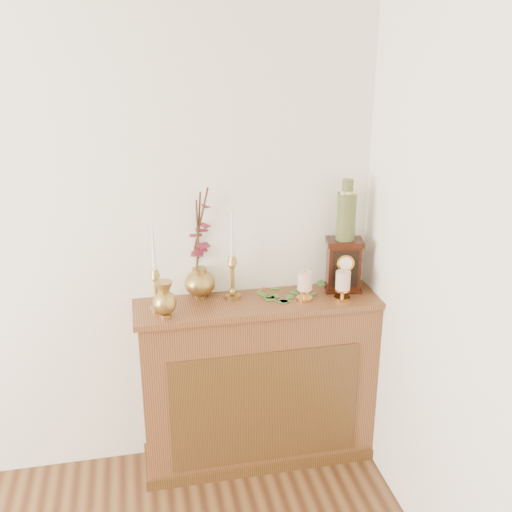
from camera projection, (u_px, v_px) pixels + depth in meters
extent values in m
cube|color=brown|center=(259.00, 384.00, 3.13)|extent=(1.20, 0.30, 0.90)
cube|color=brown|center=(265.00, 408.00, 3.01)|extent=(0.96, 0.01, 0.63)
cube|color=brown|center=(259.00, 303.00, 2.98)|extent=(1.24, 0.34, 0.03)
cube|color=brown|center=(259.00, 450.00, 3.28)|extent=(1.23, 0.33, 0.06)
cylinder|color=#B29247|center=(157.00, 309.00, 2.86)|extent=(0.07, 0.07, 0.02)
sphere|color=#B29247|center=(157.00, 304.00, 2.85)|extent=(0.04, 0.04, 0.04)
cylinder|color=#B29247|center=(156.00, 292.00, 2.83)|extent=(0.02, 0.02, 0.13)
sphere|color=#B29247|center=(155.00, 279.00, 2.80)|extent=(0.03, 0.03, 0.03)
cone|color=#B29247|center=(155.00, 273.00, 2.79)|extent=(0.05, 0.05, 0.04)
cone|color=silver|center=(153.00, 248.00, 2.75)|extent=(0.02, 0.02, 0.22)
cylinder|color=#B29247|center=(233.00, 297.00, 2.99)|extent=(0.08, 0.08, 0.02)
sphere|color=#B29247|center=(233.00, 291.00, 2.98)|extent=(0.04, 0.04, 0.04)
cylinder|color=#B29247|center=(233.00, 279.00, 2.96)|extent=(0.02, 0.02, 0.13)
sphere|color=#B29247|center=(232.00, 265.00, 2.93)|extent=(0.03, 0.03, 0.03)
cone|color=#B29247|center=(232.00, 260.00, 2.92)|extent=(0.05, 0.05, 0.04)
cone|color=silver|center=(232.00, 234.00, 2.88)|extent=(0.02, 0.02, 0.24)
cylinder|color=#B29247|center=(166.00, 316.00, 2.78)|extent=(0.06, 0.06, 0.02)
sphere|color=#B29247|center=(165.00, 303.00, 2.76)|extent=(0.11, 0.11, 0.11)
cone|color=#B29247|center=(164.00, 288.00, 2.74)|extent=(0.08, 0.08, 0.06)
cylinder|color=#B29247|center=(200.00, 295.00, 3.02)|extent=(0.07, 0.07, 0.01)
ellipsoid|color=#B29247|center=(200.00, 283.00, 2.99)|extent=(0.15, 0.15, 0.13)
cylinder|color=#B29247|center=(199.00, 271.00, 2.97)|extent=(0.08, 0.08, 0.03)
cylinder|color=#472819|center=(198.00, 234.00, 2.92)|extent=(0.02, 0.10, 0.37)
cylinder|color=#472819|center=(199.00, 231.00, 2.91)|extent=(0.03, 0.08, 0.40)
cylinder|color=#472819|center=(199.00, 228.00, 2.90)|extent=(0.09, 0.12, 0.42)
cylinder|color=#DE9C4D|center=(304.00, 299.00, 2.97)|extent=(0.08, 0.08, 0.01)
cylinder|color=#DE9C4D|center=(304.00, 294.00, 2.97)|extent=(0.02, 0.02, 0.04)
cylinder|color=#DE9C4D|center=(305.00, 290.00, 2.96)|extent=(0.08, 0.08, 0.01)
cylinder|color=beige|center=(305.00, 281.00, 2.94)|extent=(0.07, 0.07, 0.09)
cylinder|color=#472819|center=(305.00, 271.00, 2.92)|extent=(0.00, 0.00, 0.01)
cylinder|color=#DE9C4D|center=(342.00, 298.00, 2.98)|extent=(0.08, 0.08, 0.01)
cylinder|color=#DE9C4D|center=(342.00, 293.00, 2.97)|extent=(0.02, 0.02, 0.04)
cylinder|color=#DE9C4D|center=(343.00, 290.00, 2.97)|extent=(0.08, 0.08, 0.01)
cylinder|color=beige|center=(343.00, 280.00, 2.95)|extent=(0.07, 0.07, 0.09)
cylinder|color=#472819|center=(344.00, 271.00, 2.93)|extent=(0.00, 0.00, 0.01)
cube|color=#3F6F2A|center=(265.00, 298.00, 2.99)|extent=(0.06, 0.05, 0.00)
cube|color=#3F6F2A|center=(264.00, 293.00, 3.04)|extent=(0.06, 0.06, 0.00)
cube|color=#3F6F2A|center=(274.00, 294.00, 3.04)|extent=(0.05, 0.04, 0.00)
cube|color=#3F6F2A|center=(252.00, 301.00, 2.96)|extent=(0.06, 0.06, 0.00)
cube|color=#3F6F2A|center=(324.00, 298.00, 2.99)|extent=(0.05, 0.04, 0.00)
cube|color=#3F6F2A|center=(287.00, 293.00, 3.04)|extent=(0.06, 0.06, 0.00)
cube|color=#3F6F2A|center=(319.00, 288.00, 3.11)|extent=(0.05, 0.04, 0.00)
cube|color=#3F6F2A|center=(324.00, 296.00, 3.01)|extent=(0.05, 0.05, 0.00)
cube|color=#3F6F2A|center=(281.00, 299.00, 2.97)|extent=(0.05, 0.06, 0.00)
cube|color=#3F6F2A|center=(298.00, 292.00, 3.06)|extent=(0.05, 0.06, 0.00)
cube|color=#3F6F2A|center=(267.00, 295.00, 3.02)|extent=(0.06, 0.06, 0.00)
cube|color=#3F6F2A|center=(286.00, 297.00, 3.00)|extent=(0.05, 0.06, 0.00)
cube|color=#3F6F2A|center=(261.00, 289.00, 2.98)|extent=(0.05, 0.04, 0.02)
cube|color=#3F6F2A|center=(275.00, 289.00, 2.93)|extent=(0.05, 0.03, 0.02)
cube|color=#3F6F2A|center=(321.00, 283.00, 3.03)|extent=(0.03, 0.05, 0.02)
cube|color=#34130A|center=(342.00, 288.00, 3.10)|extent=(0.20, 0.16, 0.02)
cube|color=#34130A|center=(343.00, 266.00, 3.06)|extent=(0.18, 0.14, 0.24)
cube|color=#34130A|center=(345.00, 242.00, 3.01)|extent=(0.20, 0.16, 0.03)
cube|color=black|center=(345.00, 270.00, 3.00)|extent=(0.13, 0.03, 0.19)
cylinder|color=#F5C048|center=(346.00, 263.00, 2.99)|extent=(0.09, 0.03, 0.09)
cylinder|color=silver|center=(346.00, 263.00, 2.99)|extent=(0.07, 0.02, 0.07)
sphere|color=#F5C048|center=(344.00, 281.00, 3.03)|extent=(0.03, 0.03, 0.03)
cylinder|color=#183021|center=(346.00, 217.00, 2.97)|extent=(0.10, 0.10, 0.24)
cylinder|color=#183021|center=(348.00, 187.00, 2.91)|extent=(0.06, 0.06, 0.08)
cylinder|color=#DCC77F|center=(347.00, 192.00, 2.92)|extent=(0.07, 0.07, 0.02)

